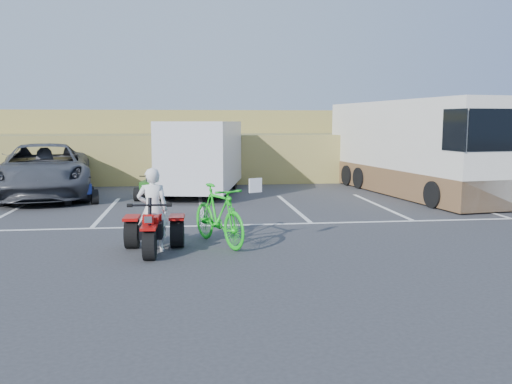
{
  "coord_description": "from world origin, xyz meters",
  "views": [
    {
      "loc": [
        -0.32,
        -10.76,
        2.55
      ],
      "look_at": [
        1.12,
        1.04,
        1.0
      ],
      "focal_mm": 38.0,
      "sensor_mm": 36.0,
      "label": 1
    }
  ],
  "objects": [
    {
      "name": "red_trike_atv",
      "position": [
        -1.07,
        -0.25,
        0.0
      ],
      "size": [
        1.26,
        1.65,
        1.05
      ],
      "primitive_type": null,
      "rotation": [
        0.0,
        0.0,
        -0.03
      ],
      "color": "#9E0A09",
      "rests_on": "ground"
    },
    {
      "name": "cargo_trailer",
      "position": [
        0.13,
        8.49,
        1.38
      ],
      "size": [
        3.21,
        5.8,
        2.55
      ],
      "rotation": [
        0.0,
        0.0,
        -0.2
      ],
      "color": "silver",
      "rests_on": "ground"
    },
    {
      "name": "grass_embankment",
      "position": [
        0.0,
        15.48,
        1.42
      ],
      "size": [
        40.0,
        8.5,
        3.1
      ],
      "color": "#9A8F46",
      "rests_on": "ground"
    },
    {
      "name": "rider",
      "position": [
        -1.06,
        -0.1,
        0.83
      ],
      "size": [
        0.62,
        0.42,
        1.66
      ],
      "primitive_type": "imported",
      "rotation": [
        0.0,
        0.0,
        3.11
      ],
      "color": "white",
      "rests_on": "ground"
    },
    {
      "name": "rv_motorhome",
      "position": [
        7.47,
        7.61,
        1.4
      ],
      "size": [
        3.54,
        9.17,
        3.21
      ],
      "rotation": [
        0.0,
        0.0,
        0.15
      ],
      "color": "silver",
      "rests_on": "ground"
    },
    {
      "name": "quad_atv_blue",
      "position": [
        -3.8,
        6.65,
        0.0
      ],
      "size": [
        1.37,
        1.59,
        0.88
      ],
      "primitive_type": null,
      "rotation": [
        0.0,
        0.0,
        0.31
      ],
      "color": "navy",
      "rests_on": "ground"
    },
    {
      "name": "green_dirt_bike",
      "position": [
        0.25,
        0.31,
        0.63
      ],
      "size": [
        1.42,
        2.15,
        1.26
      ],
      "primitive_type": "imported",
      "rotation": [
        0.0,
        0.0,
        0.44
      ],
      "color": "#14BF19",
      "rests_on": "ground"
    },
    {
      "name": "ground",
      "position": [
        0.0,
        0.0,
        0.0
      ],
      "size": [
        100.0,
        100.0,
        0.0
      ],
      "primitive_type": "plane",
      "color": "#333336",
      "rests_on": "ground"
    },
    {
      "name": "parking_stripes",
      "position": [
        0.87,
        4.07,
        0.0
      ],
      "size": [
        28.0,
        5.16,
        0.01
      ],
      "color": "white",
      "rests_on": "ground"
    },
    {
      "name": "grey_pickup",
      "position": [
        -5.27,
        8.36,
        0.9
      ],
      "size": [
        4.14,
        6.92,
        1.8
      ],
      "primitive_type": "imported",
      "rotation": [
        0.0,
        0.0,
        0.19
      ],
      "color": "#414348",
      "rests_on": "ground"
    },
    {
      "name": "quad_atv_green",
      "position": [
        -1.57,
        7.23,
        0.0
      ],
      "size": [
        1.13,
        1.41,
        0.84
      ],
      "primitive_type": null,
      "rotation": [
        0.0,
        0.0,
        -0.14
      ],
      "color": "#1C6015",
      "rests_on": "ground"
    }
  ]
}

